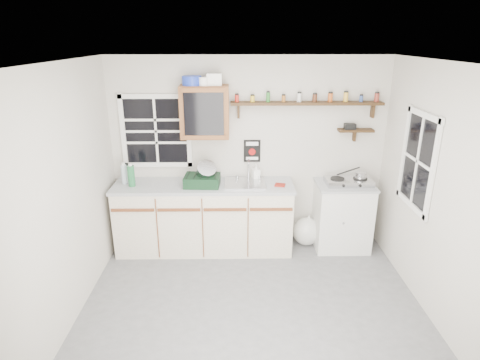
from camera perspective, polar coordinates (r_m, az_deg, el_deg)
name	(u,v)px	position (r m, az deg, el deg)	size (l,w,h in m)	color
room	(254,199)	(3.82, 1.97, -2.70)	(3.64, 3.24, 2.54)	#555557
main_cabinet	(204,217)	(5.34, -5.08, -5.22)	(2.31, 0.63, 0.92)	beige
right_cabinet	(342,215)	(5.54, 14.31, -4.91)	(0.73, 0.57, 0.91)	silver
sink	(245,183)	(5.15, 0.73, -0.44)	(0.52, 0.44, 0.29)	#B0B0B4
upper_cabinet	(205,112)	(5.06, -5.03, 9.62)	(0.60, 0.32, 0.65)	brown
upper_cabinet_clutter	(201,80)	(5.01, -5.61, 13.94)	(0.48, 0.24, 0.14)	#1A32AD
spice_shelf	(308,103)	(5.18, 9.60, 10.81)	(1.91, 0.18, 0.34)	black
secondary_shelf	(354,130)	(5.40, 15.89, 6.90)	(0.45, 0.16, 0.24)	black
warning_sign	(252,151)	(5.31, 1.73, 4.15)	(0.22, 0.02, 0.30)	black
window_back	(156,131)	(5.34, -11.86, 6.80)	(0.93, 0.03, 0.98)	black
window_right	(418,161)	(4.70, 24.00, 2.47)	(0.03, 0.78, 1.08)	black
water_bottles	(128,175)	(5.26, -15.59, 0.70)	(0.19, 0.17, 0.30)	silver
dish_rack	(203,178)	(5.09, -5.22, 0.35)	(0.46, 0.35, 0.33)	black
soap_bottle	(256,172)	(5.30, 2.29, 1.19)	(0.09, 0.09, 0.21)	silver
rag	(280,185)	(5.12, 5.71, -0.71)	(0.13, 0.11, 0.02)	maroon
hotplate	(349,181)	(5.35, 15.19, -0.18)	(0.59, 0.32, 0.08)	#B0B0B4
saucepan	(360,175)	(5.36, 16.69, 0.66)	(0.35, 0.19, 0.15)	#B0B0B4
trash_bag	(307,231)	(5.61, 9.44, -7.18)	(0.40, 0.36, 0.45)	silver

